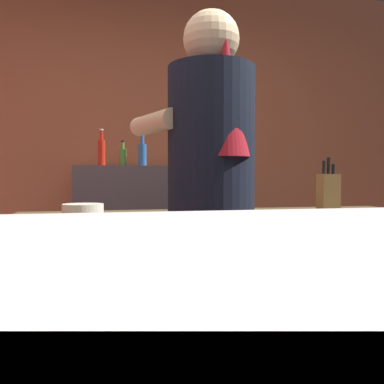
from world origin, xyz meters
TOP-DOWN VIEW (x-y plane):
  - wall_back at (0.00, 2.20)m, footprint 5.20×0.10m
  - prep_counter at (0.35, 0.79)m, footprint 2.10×0.60m
  - back_shelf at (0.03, 1.92)m, footprint 0.99×0.36m
  - bartender at (0.16, 0.33)m, footprint 0.50×0.55m
  - knife_block at (0.92, 0.77)m, footprint 0.10×0.08m
  - mixing_bowl at (-0.35, 0.83)m, footprint 0.20×0.20m
  - chefs_knife at (0.44, 0.74)m, footprint 0.24×0.06m
  - bottle_olive_oil at (0.03, 1.84)m, footprint 0.06×0.06m
  - bottle_hot_sauce at (-0.26, 1.83)m, footprint 0.05×0.05m
  - bottle_vinegar at (-0.11, 1.88)m, footprint 0.05×0.05m

SIDE VIEW (x-z plane):
  - prep_counter at x=0.35m, z-range 0.00..0.89m
  - back_shelf at x=0.03m, z-range 0.00..1.16m
  - chefs_knife at x=0.44m, z-range 0.89..0.90m
  - mixing_bowl at x=-0.35m, z-range 0.89..0.95m
  - knife_block at x=0.92m, z-range 0.85..1.14m
  - bartender at x=0.16m, z-range 0.14..1.86m
  - bottle_vinegar at x=-0.11m, z-range 1.14..1.33m
  - bottle_olive_oil at x=0.03m, z-range 1.13..1.37m
  - bottle_hot_sauce at x=-0.26m, z-range 1.13..1.39m
  - wall_back at x=0.00m, z-range 0.00..2.70m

